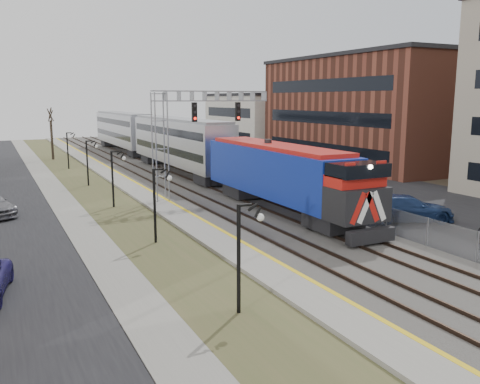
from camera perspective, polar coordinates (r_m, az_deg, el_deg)
sidewalk at (r=43.15m, az=-19.88°, el=-0.23°), size 2.00×120.00×0.08m
grass_median at (r=43.57m, az=-15.97°, el=0.08°), size 4.00×120.00×0.06m
platform at (r=44.16m, az=-12.15°, el=0.50°), size 2.00×120.00×0.24m
ballast_bed at (r=45.61m, az=-6.05°, el=0.96°), size 8.00×120.00×0.20m
parking_lot at (r=50.96m, az=6.72°, el=1.85°), size 16.00×120.00×0.04m
platform_edge at (r=44.36m, az=-11.05°, el=0.75°), size 0.24×120.00×0.01m
track_near at (r=44.94m, az=-8.45°, el=0.99°), size 1.58×120.00×0.15m
track_far at (r=46.11m, az=-4.31°, el=1.32°), size 1.58×120.00×0.15m
train at (r=55.19m, az=-8.27°, el=5.46°), size 3.00×63.05×5.33m
signal_gantry at (r=37.51m, az=-6.49°, el=7.36°), size 9.00×1.07×8.15m
lampposts at (r=27.18m, az=-9.73°, el=-1.51°), size 0.14×62.14×4.00m
fence at (r=47.10m, az=-1.27°, el=2.18°), size 0.04×120.00×1.60m
buildings_east at (r=56.55m, az=21.17°, el=8.47°), size 16.00×76.00×15.00m
car_lot_d at (r=33.11m, az=18.22°, el=-1.83°), size 6.15×4.42×1.65m
car_lot_e at (r=46.00m, az=6.30°, el=1.81°), size 4.50×3.26×1.42m
car_lot_f at (r=44.78m, az=5.25°, el=1.54°), size 4.30×2.93×1.34m
car_lot_g at (r=57.75m, az=-2.68°, el=3.59°), size 4.22×2.20×1.37m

